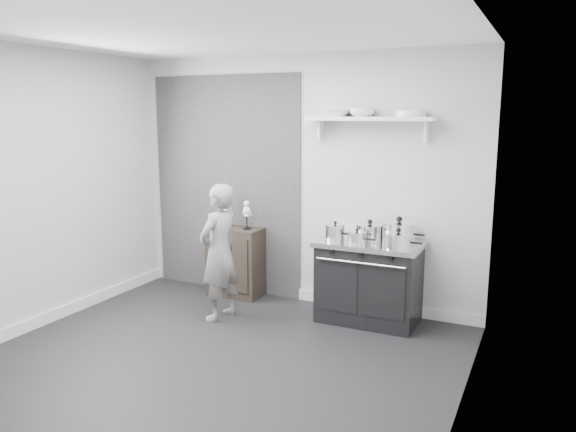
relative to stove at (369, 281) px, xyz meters
name	(u,v)px	position (x,y,z in m)	size (l,w,h in m)	color
ground	(214,361)	(-0.90, -1.48, -0.42)	(4.00, 4.00, 0.00)	black
room_shell	(210,167)	(-0.99, -1.33, 1.22)	(4.02, 3.62, 2.71)	#AFAFAD
wall_shelf	(370,120)	(-0.10, 0.20, 1.59)	(1.30, 0.26, 0.24)	silver
stove	(369,281)	(0.00, 0.00, 0.00)	(1.03, 0.64, 0.82)	black
side_cabinet	(236,262)	(-1.62, 0.13, -0.02)	(0.61, 0.36, 0.79)	black
child	(219,252)	(-1.39, -0.58, 0.28)	(0.51, 0.33, 1.39)	slate
pot_front_left	(335,232)	(-0.33, -0.09, 0.49)	(0.28, 0.20, 0.19)	silver
pot_back_left	(370,231)	(-0.04, 0.10, 0.49)	(0.38, 0.29, 0.20)	silver
pot_back_right	(399,232)	(0.26, 0.09, 0.51)	(0.42, 0.34, 0.26)	silver
pot_front_right	(398,240)	(0.32, -0.17, 0.49)	(0.36, 0.27, 0.20)	silver
pot_front_center	(357,237)	(-0.09, -0.14, 0.47)	(0.28, 0.19, 0.15)	silver
skeleton_full	(225,206)	(-1.75, 0.13, 0.62)	(0.13, 0.09, 0.48)	beige
skeleton_torso	(247,213)	(-1.47, 0.13, 0.56)	(0.10, 0.07, 0.37)	beige
bowl_large	(336,113)	(-0.45, 0.19, 1.66)	(0.31, 0.31, 0.08)	white
bowl_small	(362,112)	(-0.18, 0.19, 1.66)	(0.26, 0.26, 0.08)	white
plate_stack	(411,114)	(0.31, 0.19, 1.65)	(0.28, 0.28, 0.06)	white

